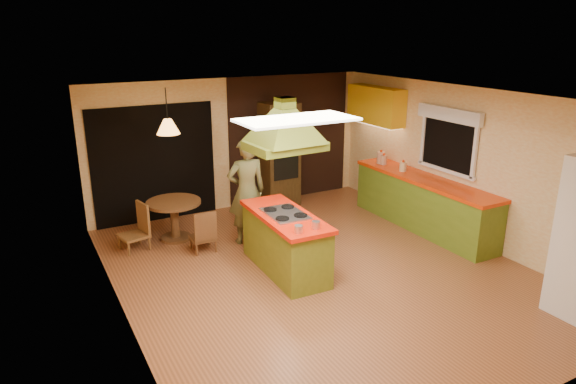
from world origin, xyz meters
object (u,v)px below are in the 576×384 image
man (247,191)px  wall_oven (279,155)px  kitchen_island (285,242)px  dining_table (174,213)px  canister_large (381,158)px

man → wall_oven: bearing=-127.2°
kitchen_island → wall_oven: size_ratio=0.86×
man → dining_table: man is taller
kitchen_island → canister_large: size_ratio=7.92×
kitchen_island → canister_large: canister_large is taller
kitchen_island → canister_large: (2.84, 1.46, 0.59)m
wall_oven → canister_large: bearing=-37.7°
man → wall_oven: (1.34, 1.45, 0.14)m
wall_oven → canister_large: wall_oven is taller
man → canister_large: bearing=-169.4°
kitchen_island → dining_table: bearing=121.4°
kitchen_island → wall_oven: wall_oven is taller
man → kitchen_island: bearing=98.1°
wall_oven → canister_large: 1.96m
wall_oven → canister_large: (1.54, -1.20, 0.02)m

